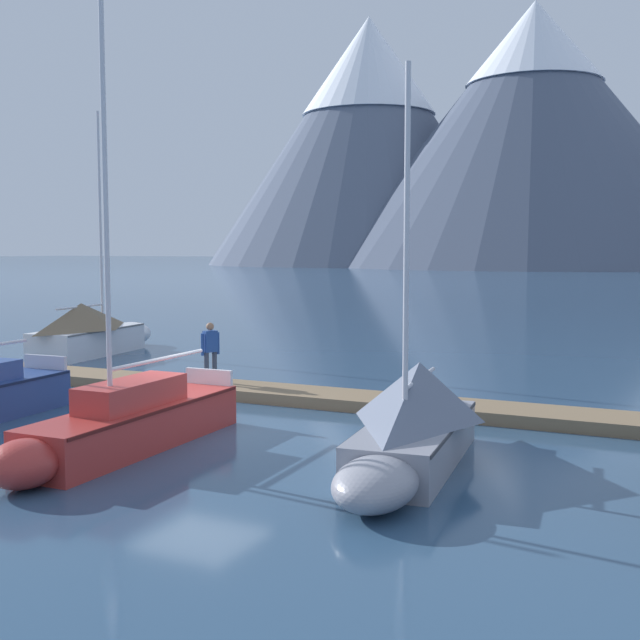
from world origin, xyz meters
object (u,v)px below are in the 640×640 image
sailboat_mid_dock_starboard (412,421)px  person_on_dock (210,348)px  sailboat_nearest_berth (92,330)px  sailboat_mid_dock_port (124,423)px

sailboat_mid_dock_starboard → person_on_dock: (-7.71, 4.70, 0.39)m
sailboat_nearest_berth → person_on_dock: size_ratio=5.53×
sailboat_nearest_berth → person_on_dock: 10.06m
person_on_dock → sailboat_mid_dock_port: bearing=-70.5°
sailboat_mid_dock_starboard → person_on_dock: bearing=148.6°
sailboat_mid_dock_port → sailboat_mid_dock_starboard: bearing=15.7°
sailboat_mid_dock_starboard → person_on_dock: 9.04m
sailboat_nearest_berth → person_on_dock: (8.81, -4.86, 0.33)m
sailboat_nearest_berth → sailboat_mid_dock_starboard: 19.09m
sailboat_mid_dock_port → sailboat_mid_dock_starboard: sailboat_mid_dock_port is taller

